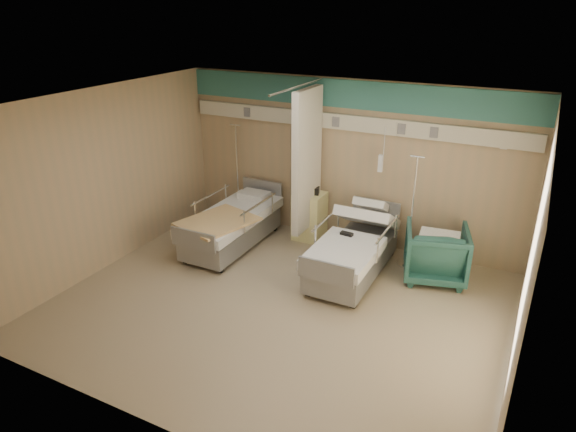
{
  "coord_description": "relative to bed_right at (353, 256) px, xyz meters",
  "views": [
    {
      "loc": [
        2.9,
        -5.4,
        3.97
      ],
      "look_at": [
        -0.16,
        0.6,
        1.11
      ],
      "focal_mm": 32.0,
      "sensor_mm": 36.0,
      "label": 1
    }
  ],
  "objects": [
    {
      "name": "ground",
      "position": [
        -0.6,
        -1.3,
        -0.32
      ],
      "size": [
        6.0,
        5.0,
        0.0
      ],
      "primitive_type": "cube",
      "color": "gray",
      "rests_on": "ground"
    },
    {
      "name": "room_walls",
      "position": [
        -0.63,
        -1.05,
        1.55
      ],
      "size": [
        6.04,
        5.04,
        2.82
      ],
      "color": "tan",
      "rests_on": "ground"
    },
    {
      "name": "bed_right",
      "position": [
        0.0,
        0.0,
        0.0
      ],
      "size": [
        1.0,
        2.16,
        0.63
      ],
      "primitive_type": null,
      "color": "silver",
      "rests_on": "ground"
    },
    {
      "name": "bed_left",
      "position": [
        -2.2,
        0.0,
        0.0
      ],
      "size": [
        1.0,
        2.16,
        0.63
      ],
      "primitive_type": null,
      "color": "silver",
      "rests_on": "ground"
    },
    {
      "name": "bedside_cabinet",
      "position": [
        -1.15,
        0.9,
        0.11
      ],
      "size": [
        0.5,
        0.48,
        0.85
      ],
      "primitive_type": "cube",
      "color": "#F5EE99",
      "rests_on": "ground"
    },
    {
      "name": "visitor_armchair",
      "position": [
        1.15,
        0.47,
        0.11
      ],
      "size": [
        1.11,
        1.13,
        0.84
      ],
      "primitive_type": "imported",
      "rotation": [
        0.0,
        0.0,
        3.41
      ],
      "color": "#1E4C45",
      "rests_on": "ground"
    },
    {
      "name": "waffle_blanket",
      "position": [
        1.18,
        0.46,
        0.56
      ],
      "size": [
        0.63,
        0.57,
        0.07
      ],
      "primitive_type": "cube",
      "rotation": [
        0.0,
        0.0,
        3.25
      ],
      "color": "white",
      "rests_on": "visitor_armchair"
    },
    {
      "name": "iv_stand_right",
      "position": [
        0.68,
        0.72,
        0.06
      ],
      "size": [
        0.32,
        0.32,
        1.82
      ],
      "rotation": [
        0.0,
        0.0,
        -0.32
      ],
      "color": "silver",
      "rests_on": "ground"
    },
    {
      "name": "iv_stand_left",
      "position": [
        -2.68,
        0.98,
        0.07
      ],
      "size": [
        0.34,
        0.34,
        1.89
      ],
      "rotation": [
        0.0,
        0.0,
        0.04
      ],
      "color": "silver",
      "rests_on": "ground"
    },
    {
      "name": "call_remote",
      "position": [
        -0.13,
        0.04,
        0.34
      ],
      "size": [
        0.2,
        0.1,
        0.04
      ],
      "primitive_type": "cube",
      "rotation": [
        0.0,
        0.0,
        -0.1
      ],
      "color": "black",
      "rests_on": "bed_right"
    },
    {
      "name": "tan_blanket",
      "position": [
        -2.16,
        -0.46,
        0.33
      ],
      "size": [
        1.19,
        1.35,
        0.04
      ],
      "primitive_type": "cube",
      "rotation": [
        0.0,
        0.0,
        -0.27
      ],
      "color": "#DAB16F",
      "rests_on": "bed_left"
    },
    {
      "name": "toiletry_bag",
      "position": [
        -1.1,
        0.9,
        0.6
      ],
      "size": [
        0.26,
        0.2,
        0.12
      ],
      "primitive_type": "cube",
      "rotation": [
        0.0,
        0.0,
        0.29
      ],
      "color": "black",
      "rests_on": "bedside_cabinet"
    },
    {
      "name": "white_cup",
      "position": [
        -1.33,
        0.98,
        0.6
      ],
      "size": [
        0.12,
        0.12,
        0.13
      ],
      "primitive_type": "cylinder",
      "rotation": [
        0.0,
        0.0,
        -0.3
      ],
      "color": "white",
      "rests_on": "bedside_cabinet"
    }
  ]
}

